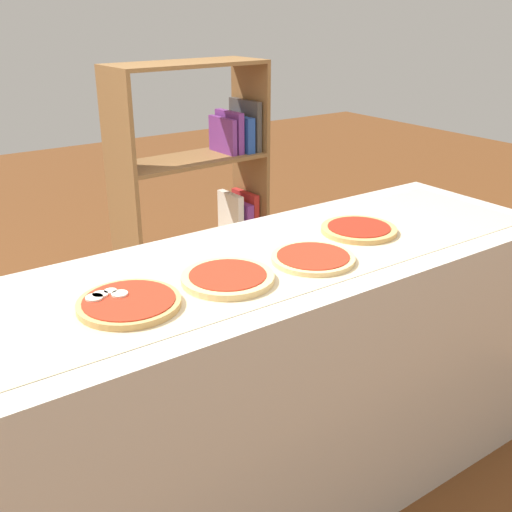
{
  "coord_description": "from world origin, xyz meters",
  "views": [
    {
      "loc": [
        -0.94,
        -1.33,
        1.59
      ],
      "look_at": [
        0.0,
        0.0,
        0.92
      ],
      "focal_mm": 42.62,
      "sensor_mm": 36.0,
      "label": 1
    }
  ],
  "objects_px": {
    "pizza_mozzarella_0": "(129,303)",
    "pizza_plain_3": "(359,229)",
    "pizza_plain_1": "(228,278)",
    "bookshelf": "(208,213)",
    "pizza_plain_2": "(313,258)"
  },
  "relations": [
    {
      "from": "pizza_plain_1",
      "to": "pizza_plain_2",
      "type": "height_order",
      "value": "pizza_plain_1"
    },
    {
      "from": "pizza_plain_1",
      "to": "bookshelf",
      "type": "relative_size",
      "value": 0.19
    },
    {
      "from": "pizza_mozzarella_0",
      "to": "pizza_plain_2",
      "type": "xyz_separation_m",
      "value": [
        0.56,
        -0.04,
        -0.0
      ]
    },
    {
      "from": "pizza_plain_3",
      "to": "bookshelf",
      "type": "relative_size",
      "value": 0.18
    },
    {
      "from": "pizza_plain_3",
      "to": "bookshelf",
      "type": "height_order",
      "value": "bookshelf"
    },
    {
      "from": "pizza_mozzarella_0",
      "to": "pizza_plain_1",
      "type": "relative_size",
      "value": 1.02
    },
    {
      "from": "pizza_plain_1",
      "to": "pizza_plain_2",
      "type": "bearing_deg",
      "value": -4.8
    },
    {
      "from": "pizza_mozzarella_0",
      "to": "pizza_plain_3",
      "type": "distance_m",
      "value": 0.85
    },
    {
      "from": "pizza_mozzarella_0",
      "to": "pizza_plain_1",
      "type": "bearing_deg",
      "value": -3.06
    },
    {
      "from": "pizza_plain_3",
      "to": "pizza_mozzarella_0",
      "type": "bearing_deg",
      "value": -175.8
    },
    {
      "from": "pizza_mozzarella_0",
      "to": "pizza_plain_2",
      "type": "height_order",
      "value": "pizza_mozzarella_0"
    },
    {
      "from": "pizza_mozzarella_0",
      "to": "pizza_plain_3",
      "type": "xyz_separation_m",
      "value": [
        0.84,
        0.06,
        -0.0
      ]
    },
    {
      "from": "pizza_mozzarella_0",
      "to": "bookshelf",
      "type": "distance_m",
      "value": 1.63
    },
    {
      "from": "pizza_plain_1",
      "to": "pizza_mozzarella_0",
      "type": "bearing_deg",
      "value": 176.94
    },
    {
      "from": "pizza_plain_1",
      "to": "pizza_plain_3",
      "type": "height_order",
      "value": "pizza_plain_1"
    }
  ]
}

